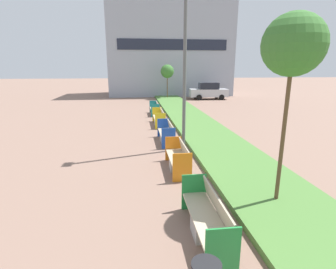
% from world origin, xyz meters
% --- Properties ---
extents(planter_grass_strip, '(2.80, 120.00, 0.18)m').
position_xyz_m(planter_grass_strip, '(3.20, 12.00, 0.09)').
color(planter_grass_strip, '#4C7A38').
rests_on(planter_grass_strip, ground).
extents(building_backdrop, '(15.22, 7.53, 10.99)m').
position_xyz_m(building_backdrop, '(4.00, 37.39, 5.50)').
color(building_backdrop, '#939EAD').
rests_on(building_backdrop, ground).
extents(bench_green_frame, '(0.65, 2.29, 0.94)m').
position_xyz_m(bench_green_frame, '(0.94, 6.80, 0.37)').
color(bench_green_frame, '#ADA8A0').
rests_on(bench_green_frame, ground).
extents(bench_orange_frame, '(0.65, 2.05, 0.94)m').
position_xyz_m(bench_orange_frame, '(0.94, 10.59, 0.37)').
color(bench_orange_frame, '#ADA8A0').
rests_on(bench_orange_frame, ground).
extents(bench_blue_frame, '(0.65, 2.21, 0.94)m').
position_xyz_m(bench_blue_frame, '(0.94, 14.15, 0.37)').
color(bench_blue_frame, '#ADA8A0').
rests_on(bench_blue_frame, ground).
extents(bench_yellow_frame, '(0.65, 2.37, 0.94)m').
position_xyz_m(bench_yellow_frame, '(0.94, 18.07, 0.38)').
color(bench_yellow_frame, '#ADA8A0').
rests_on(bench_yellow_frame, ground).
extents(bench_teal_frame, '(0.65, 2.03, 0.94)m').
position_xyz_m(bench_teal_frame, '(0.94, 21.79, 0.37)').
color(bench_teal_frame, '#ADA8A0').
rests_on(bench_teal_frame, ground).
extents(street_lamp_post, '(0.24, 0.44, 8.44)m').
position_xyz_m(street_lamp_post, '(1.55, 12.94, 4.61)').
color(street_lamp_post, '#56595B').
rests_on(street_lamp_post, ground).
extents(sapling_tree_near, '(1.43, 1.43, 4.73)m').
position_xyz_m(sapling_tree_near, '(3.10, 7.86, 3.99)').
color(sapling_tree_near, brown).
rests_on(sapling_tree_near, ground).
extents(sapling_tree_far, '(1.48, 1.48, 3.80)m').
position_xyz_m(sapling_tree_far, '(3.10, 31.73, 3.05)').
color(sapling_tree_far, brown).
rests_on(sapling_tree_far, ground).
extents(parked_car_distant, '(4.32, 2.07, 1.86)m').
position_xyz_m(parked_car_distant, '(7.66, 30.94, 0.91)').
color(parked_car_distant, '#B7BABF').
rests_on(parked_car_distant, ground).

